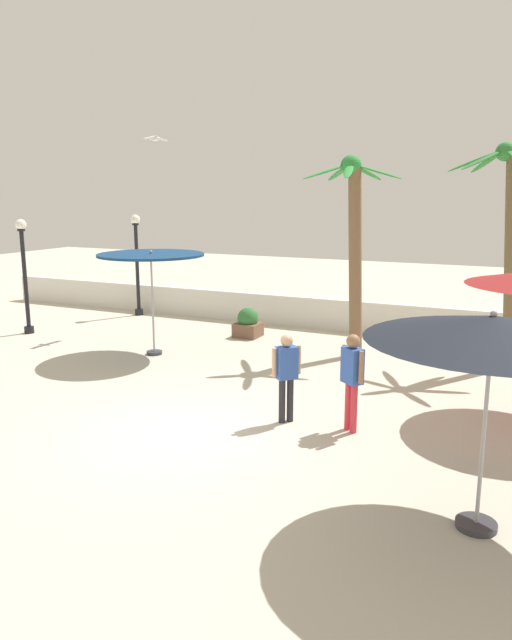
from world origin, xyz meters
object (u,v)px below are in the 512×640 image
Objects in this scene: guest_0 at (352,373)px; seagull_0 at (155,139)px; palm_tree_0 at (354,235)px; lamp_post_1 at (24,270)px; patio_umbrella_2 at (151,258)px; guest_1 at (286,370)px; planter at (248,324)px; patio_umbrella_0 at (492,330)px; palm_tree_1 at (508,229)px; lamp_post_0 at (137,259)px.

seagull_0 is (-7.58, 5.44, 4.55)m from guest_0.
palm_tree_0 is 9.51m from lamp_post_1.
patio_umbrella_2 is at bearing -59.24° from seagull_0.
patio_umbrella_2 reaches higher than guest_1.
planter is (-4.66, 5.54, -0.66)m from guest_0.
lamp_post_1 reaches higher than patio_umbrella_0.
lamp_post_0 is (-11.43, 1.42, -1.34)m from palm_tree_1.
patio_umbrella_2 is 6.76m from guest_0.
palm_tree_1 reaches higher than patio_umbrella_2.
seagull_0 is at bearing 139.24° from guest_1.
patio_umbrella_0 is 0.59× the size of palm_tree_0.
guest_0 is at bearing -49.91° from planter.
seagull_0 reaches higher than lamp_post_1.
lamp_post_1 is 2.06× the size of guest_1.
palm_tree_1 is at bearing 9.75° from lamp_post_1.
planter is at bearing -15.03° from lamp_post_0.
lamp_post_1 reaches higher than guest_0.
lamp_post_0 is 3.97× the size of planter.
planter is (4.74, -1.27, -1.53)m from lamp_post_0.
palm_tree_1 is 1.53× the size of lamp_post_0.
patio_umbrella_2 is 3.70m from planter.
patio_umbrella_2 is 4.40m from seagull_0.
lamp_post_0 is 11.64m from guest_0.
lamp_post_1 is 6.66m from planter.
planter is at bearing 167.67° from palm_tree_0.
planter is at bearing 64.21° from patio_umbrella_2.
guest_1 is (-1.17, -0.08, -0.07)m from guest_0.
lamp_post_1 reaches higher than planter.
lamp_post_0 reaches higher than guest_1.
lamp_post_0 reaches higher than guest_0.
seagull_0 is (-9.61, 0.05, 2.34)m from palm_tree_1.
patio_umbrella_0 is at bearing -62.68° from palm_tree_0.
planter is at bearing 21.16° from lamp_post_1.
guest_1 is (8.23, -6.89, -0.93)m from lamp_post_0.
guest_0 is at bearing -73.61° from palm_tree_0.
planter is (-6.69, 0.15, -2.87)m from palm_tree_1.
patio_umbrella_0 is at bearing -31.68° from patio_umbrella_2.
seagull_0 reaches higher than guest_1.
guest_1 is 9.64m from seagull_0.
seagull_0 reaches higher than lamp_post_0.
guest_1 is at bearing -39.94° from lamp_post_0.
guest_1 is (-3.20, -5.47, -2.27)m from palm_tree_1.
palm_tree_0 reaches higher than planter.
lamp_post_0 is at bearing 141.97° from patio_umbrella_0.
lamp_post_0 reaches higher than planter.
patio_umbrella_0 reaches higher than patio_umbrella_2.
guest_1 is at bearing 146.97° from patio_umbrella_0.
patio_umbrella_0 is 14.13m from lamp_post_1.
patio_umbrella_2 is at bearing 149.30° from guest_1.
lamp_post_0 is at bearing 140.06° from guest_1.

